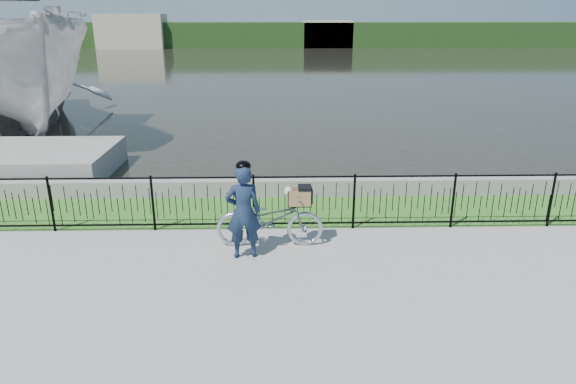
{
  "coord_description": "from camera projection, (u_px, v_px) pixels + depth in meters",
  "views": [
    {
      "loc": [
        -0.55,
        -7.97,
        4.15
      ],
      "look_at": [
        -0.33,
        1.0,
        1.0
      ],
      "focal_mm": 32.0,
      "sensor_mm": 36.0,
      "label": 1
    }
  ],
  "objects": [
    {
      "name": "water",
      "position": [
        282.0,
        69.0,
        40.04
      ],
      "size": [
        120.0,
        120.0,
        0.0
      ],
      "primitive_type": "plane",
      "color": "black",
      "rests_on": "ground"
    },
    {
      "name": "far_treeline",
      "position": [
        279.0,
        35.0,
        65.01
      ],
      "size": [
        120.0,
        6.0,
        3.0
      ],
      "primitive_type": "cube",
      "color": "#203F18",
      "rests_on": "ground"
    },
    {
      "name": "boat_near",
      "position": [
        9.0,
        71.0,
        17.79
      ],
      "size": [
        10.12,
        11.44,
        6.12
      ],
      "color": "#B2B2B2",
      "rests_on": "water"
    },
    {
      "name": "grass_strip",
      "position": [
        301.0,
        210.0,
        11.36
      ],
      "size": [
        60.0,
        2.0,
        0.01
      ],
      "primitive_type": "cube",
      "color": "#366E22",
      "rests_on": "ground"
    },
    {
      "name": "cyclist",
      "position": [
        243.0,
        211.0,
        8.95
      ],
      "size": [
        0.67,
        0.49,
        1.77
      ],
      "color": "#16243D",
      "rests_on": "ground"
    },
    {
      "name": "ground",
      "position": [
        309.0,
        265.0,
        8.9
      ],
      "size": [
        120.0,
        120.0,
        0.0
      ],
      "primitive_type": "plane",
      "color": "gray",
      "rests_on": "ground"
    },
    {
      "name": "quay_wall",
      "position": [
        299.0,
        187.0,
        12.23
      ],
      "size": [
        60.0,
        0.3,
        0.4
      ],
      "primitive_type": "cube",
      "color": "gray",
      "rests_on": "ground"
    },
    {
      "name": "far_building_left",
      "position": [
        132.0,
        31.0,
        62.54
      ],
      "size": [
        8.0,
        4.0,
        4.0
      ],
      "primitive_type": "cube",
      "color": "#B4A990",
      "rests_on": "ground"
    },
    {
      "name": "far_building_right",
      "position": [
        328.0,
        34.0,
        63.7
      ],
      "size": [
        6.0,
        3.0,
        3.2
      ],
      "primitive_type": "cube",
      "color": "#B4A990",
      "rests_on": "ground"
    },
    {
      "name": "bicycle_rig",
      "position": [
        270.0,
        219.0,
        9.5
      ],
      "size": [
        1.98,
        0.69,
        1.19
      ],
      "color": "#B1B8BE",
      "rests_on": "ground"
    },
    {
      "name": "fence",
      "position": [
        304.0,
        202.0,
        10.22
      ],
      "size": [
        14.0,
        0.06,
        1.15
      ],
      "primitive_type": null,
      "color": "black",
      "rests_on": "ground"
    }
  ]
}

